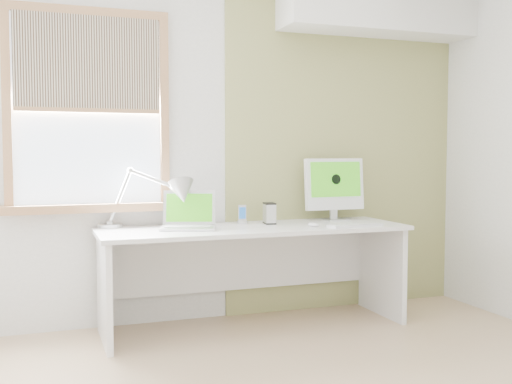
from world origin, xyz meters
name	(u,v)px	position (x,y,z in m)	size (l,w,h in m)	color
room	(328,144)	(0.00, 0.00, 1.30)	(4.04, 3.54, 2.64)	tan
accent_wall	(343,147)	(1.00, 1.74, 1.30)	(2.00, 0.02, 2.60)	tan
soffit	(377,7)	(1.20, 1.57, 2.40)	(1.60, 0.40, 0.42)	white
window	(89,111)	(-1.00, 1.71, 1.54)	(1.20, 0.14, 1.42)	#8E603A
desk	(251,252)	(0.10, 1.44, 0.53)	(2.20, 0.70, 0.73)	white
desk_lamp	(168,196)	(-0.49, 1.52, 0.95)	(0.70, 0.45, 0.43)	#B6B8BB
laptop	(189,219)	(-0.36, 1.44, 0.79)	(0.44, 0.39, 0.26)	#B6B8BB
phone_dock	(242,218)	(0.08, 1.58, 0.77)	(0.08, 0.08, 0.14)	#B6B8BB
external_drive	(269,213)	(0.27, 1.50, 0.81)	(0.09, 0.13, 0.16)	#B6B8BB
imac	(334,186)	(0.84, 1.58, 1.00)	(0.49, 0.16, 0.48)	#B6B8BB
keyboard	(355,225)	(0.79, 1.15, 0.74)	(0.43, 0.18, 0.02)	white
mouse	(314,225)	(0.50, 1.23, 0.74)	(0.06, 0.10, 0.03)	white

